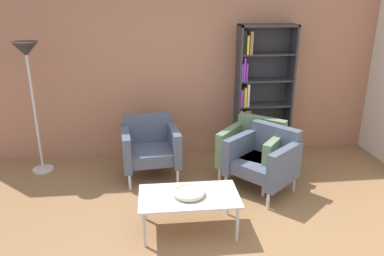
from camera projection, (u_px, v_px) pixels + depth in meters
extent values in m
plane|color=olive|center=(207.00, 253.00, 3.54)|extent=(8.32, 8.32, 0.00)
cube|color=#A87056|center=(184.00, 56.00, 5.35)|extent=(6.40, 0.12, 2.90)
cube|color=#333338|center=(238.00, 93.00, 5.38)|extent=(0.03, 0.30, 1.90)
cube|color=#333338|center=(290.00, 92.00, 5.46)|extent=(0.03, 0.30, 1.90)
cube|color=#333338|center=(268.00, 25.00, 5.10)|extent=(0.80, 0.30, 0.03)
cube|color=#333338|center=(260.00, 152.00, 5.74)|extent=(0.80, 0.30, 0.03)
cube|color=#333338|center=(261.00, 90.00, 5.55)|extent=(0.80, 0.02, 1.90)
cube|color=#333338|center=(262.00, 128.00, 5.61)|extent=(0.76, 0.28, 0.02)
cube|color=#333338|center=(263.00, 105.00, 5.48)|extent=(0.76, 0.28, 0.02)
cube|color=#333338|center=(265.00, 80.00, 5.36)|extent=(0.76, 0.28, 0.02)
cube|color=#333338|center=(267.00, 54.00, 5.23)|extent=(0.76, 0.28, 0.02)
cube|color=olive|center=(238.00, 145.00, 5.63)|extent=(0.03, 0.23, 0.24)
cube|color=black|center=(241.00, 143.00, 5.64)|extent=(0.02, 0.25, 0.27)
cube|color=blue|center=(244.00, 143.00, 5.60)|extent=(0.03, 0.18, 0.32)
cube|color=orange|center=(246.00, 143.00, 5.63)|extent=(0.02, 0.22, 0.28)
cube|color=orange|center=(239.00, 119.00, 5.49)|extent=(0.04, 0.22, 0.32)
cube|color=blue|center=(243.00, 120.00, 5.48)|extent=(0.03, 0.18, 0.30)
cube|color=olive|center=(245.00, 119.00, 5.49)|extent=(0.04, 0.21, 0.31)
cube|color=olive|center=(248.00, 119.00, 5.50)|extent=(0.03, 0.22, 0.31)
cube|color=purple|center=(240.00, 97.00, 5.38)|extent=(0.04, 0.23, 0.24)
cube|color=yellow|center=(244.00, 96.00, 5.38)|extent=(0.04, 0.22, 0.27)
cube|color=white|center=(247.00, 94.00, 5.38)|extent=(0.03, 0.24, 0.32)
cube|color=purple|center=(241.00, 72.00, 5.22)|extent=(0.02, 0.17, 0.24)
cube|color=purple|center=(243.00, 69.00, 5.22)|extent=(0.02, 0.18, 0.32)
cube|color=purple|center=(245.00, 71.00, 5.25)|extent=(0.02, 0.20, 0.25)
cube|color=black|center=(243.00, 42.00, 5.12)|extent=(0.04, 0.23, 0.31)
cube|color=yellow|center=(246.00, 44.00, 5.13)|extent=(0.03, 0.22, 0.25)
cube|color=olive|center=(250.00, 42.00, 5.12)|extent=(0.04, 0.20, 0.30)
cube|color=silver|center=(189.00, 196.00, 3.76)|extent=(1.00, 0.56, 0.02)
cylinder|color=silver|center=(144.00, 230.00, 3.57)|extent=(0.03, 0.03, 0.38)
cylinder|color=silver|center=(237.00, 224.00, 3.66)|extent=(0.03, 0.03, 0.38)
cylinder|color=silver|center=(145.00, 204.00, 4.00)|extent=(0.03, 0.03, 0.38)
cylinder|color=silver|center=(228.00, 199.00, 4.09)|extent=(0.03, 0.03, 0.38)
cylinder|color=beige|center=(189.00, 194.00, 3.76)|extent=(0.13, 0.13, 0.02)
cylinder|color=beige|center=(189.00, 193.00, 3.75)|extent=(0.32, 0.32, 0.02)
torus|color=beige|center=(189.00, 192.00, 3.74)|extent=(0.32, 0.32, 0.02)
cube|color=#4C566B|center=(151.00, 154.00, 4.92)|extent=(0.70, 0.64, 0.16)
cube|color=#4C566B|center=(148.00, 128.00, 5.07)|extent=(0.65, 0.19, 0.38)
cube|color=#4C566B|center=(126.00, 149.00, 4.80)|extent=(0.16, 0.63, 0.46)
cube|color=#4C566B|center=(174.00, 145.00, 4.92)|extent=(0.16, 0.63, 0.46)
cylinder|color=silver|center=(130.00, 181.00, 4.64)|extent=(0.04, 0.04, 0.24)
cylinder|color=silver|center=(178.00, 176.00, 4.76)|extent=(0.04, 0.04, 0.24)
cylinder|color=silver|center=(127.00, 161.00, 5.18)|extent=(0.04, 0.04, 0.24)
cylinder|color=silver|center=(170.00, 158.00, 5.29)|extent=(0.04, 0.04, 0.24)
cube|color=#4C566B|center=(262.00, 167.00, 4.56)|extent=(0.86, 0.86, 0.16)
cube|color=#4C566B|center=(275.00, 140.00, 4.65)|extent=(0.51, 0.56, 0.38)
cube|color=#4C566B|center=(240.00, 152.00, 4.71)|extent=(0.54, 0.48, 0.46)
cube|color=#4C566B|center=(284.00, 167.00, 4.31)|extent=(0.54, 0.48, 0.46)
cylinder|color=silver|center=(226.00, 182.00, 4.61)|extent=(0.04, 0.04, 0.24)
cylinder|color=silver|center=(268.00, 200.00, 4.22)|extent=(0.04, 0.04, 0.24)
cylinder|color=silver|center=(253.00, 167.00, 5.00)|extent=(0.04, 0.04, 0.24)
cylinder|color=silver|center=(294.00, 182.00, 4.62)|extent=(0.04, 0.04, 0.24)
cube|color=slate|center=(252.00, 157.00, 4.83)|extent=(0.86, 0.85, 0.16)
cube|color=slate|center=(262.00, 131.00, 4.95)|extent=(0.57, 0.50, 0.38)
cube|color=slate|center=(230.00, 145.00, 4.93)|extent=(0.47, 0.55, 0.46)
cube|color=slate|center=(275.00, 155.00, 4.62)|extent=(0.47, 0.55, 0.46)
cylinder|color=silver|center=(219.00, 174.00, 4.80)|extent=(0.04, 0.04, 0.24)
cylinder|color=silver|center=(263.00, 187.00, 4.50)|extent=(0.04, 0.04, 0.24)
cylinder|color=silver|center=(239.00, 159.00, 5.26)|extent=(0.04, 0.04, 0.24)
cylinder|color=silver|center=(281.00, 169.00, 4.96)|extent=(0.04, 0.04, 0.24)
cylinder|color=silver|center=(43.00, 169.00, 5.19)|extent=(0.28, 0.28, 0.02)
cylinder|color=silver|center=(35.00, 111.00, 4.90)|extent=(0.03, 0.03, 1.65)
cone|color=#2D2D2D|center=(25.00, 49.00, 4.63)|extent=(0.32, 0.32, 0.18)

